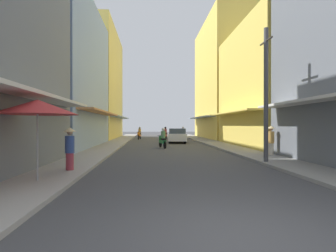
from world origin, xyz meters
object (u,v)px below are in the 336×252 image
vendor_umbrella (37,107)px  utility_pole (266,94)px  motorbike_maroon (165,134)px  parked_car (177,135)px  pedestrian_foreground (271,139)px  pedestrian_crossing (70,147)px  motorbike_orange (139,134)px  motorbike_silver (183,134)px  motorbike_green (163,139)px

vendor_umbrella → utility_pole: (8.68, 3.53, 0.86)m
motorbike_maroon → parked_car: bearing=-82.1°
pedestrian_foreground → utility_pole: (-1.43, -2.52, 2.20)m
pedestrian_foreground → vendor_umbrella: (-10.11, -6.06, 1.34)m
parked_car → pedestrian_crossing: pedestrian_crossing is taller
motorbike_orange → utility_pole: (6.65, -21.38, 2.49)m
utility_pole → motorbike_orange: bearing=107.3°
motorbike_silver → motorbike_orange: size_ratio=1.00×
motorbike_green → pedestrian_crossing: pedestrian_crossing is taller
motorbike_green → parked_car: motorbike_green is taller
parked_car → pedestrian_foreground: size_ratio=2.41×
parked_car → utility_pole: bearing=-80.2°
pedestrian_crossing → utility_pole: utility_pole is taller
pedestrian_foreground → pedestrian_crossing: 10.59m
motorbike_maroon → pedestrian_crossing: (-4.85, -22.81, 0.26)m
motorbike_orange → parked_car: motorbike_orange is taller
pedestrian_foreground → utility_pole: size_ratio=0.28×
motorbike_green → motorbike_orange: bearing=100.4°
motorbike_green → pedestrian_foreground: pedestrian_foreground is taller
motorbike_green → parked_car: bearing=73.5°
motorbike_orange → motorbike_green: bearing=-79.6°
vendor_umbrella → utility_pole: utility_pole is taller
pedestrian_foreground → motorbike_maroon: bearing=104.6°
pedestrian_foreground → utility_pole: 3.64m
parked_car → pedestrian_foreground: bearing=-72.0°
pedestrian_crossing → utility_pole: 8.74m
motorbike_orange → vendor_umbrella: bearing=-94.7°
motorbike_green → motorbike_silver: size_ratio=0.98×
motorbike_maroon → parked_car: (0.88, -6.36, 0.04)m
pedestrian_crossing → motorbike_silver: bearing=73.0°
motorbike_green → pedestrian_foreground: bearing=-47.3°
pedestrian_foreground → motorbike_silver: bearing=97.4°
motorbike_silver → motorbike_maroon: (-2.35, -0.73, 0.00)m
motorbike_green → utility_pole: utility_pole is taller
motorbike_silver → motorbike_orange: same height
pedestrian_crossing → motorbike_maroon: bearing=78.0°
motorbike_orange → vendor_umbrella: vendor_umbrella is taller
motorbike_maroon → utility_pole: 21.54m
parked_car → pedestrian_foreground: 12.87m
parked_car → vendor_umbrella: (-6.13, -18.29, 1.60)m
motorbike_green → motorbike_maroon: bearing=85.8°
motorbike_silver → parked_car: 7.24m
parked_car → utility_pole: 15.18m
motorbike_green → motorbike_orange: 12.83m
motorbike_green → utility_pole: (4.33, -8.76, 2.49)m
motorbike_orange → pedestrian_foreground: (8.07, -18.86, 0.29)m
pedestrian_crossing → vendor_umbrella: bearing=-102.3°
pedestrian_crossing → utility_pole: (8.28, 1.69, 2.23)m
pedestrian_crossing → pedestrian_foreground: bearing=23.5°
parked_car → utility_pole: size_ratio=0.68×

